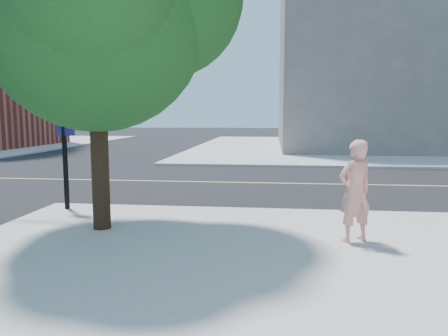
# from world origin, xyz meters

# --- Properties ---
(ground) EXTENTS (140.00, 140.00, 0.00)m
(ground) POSITION_xyz_m (0.00, 0.00, 0.00)
(ground) COLOR black
(ground) RESTS_ON ground
(road_ew) EXTENTS (140.00, 9.00, 0.01)m
(road_ew) POSITION_xyz_m (0.00, 4.50, 0.01)
(road_ew) COLOR black
(road_ew) RESTS_ON ground
(sidewalk_ne) EXTENTS (29.00, 25.00, 0.12)m
(sidewalk_ne) POSITION_xyz_m (13.50, 21.50, 0.06)
(sidewalk_ne) COLOR #AEAEAD
(sidewalk_ne) RESTS_ON ground
(filler_ne) EXTENTS (18.00, 16.00, 14.00)m
(filler_ne) POSITION_xyz_m (14.00, 22.00, 7.12)
(filler_ne) COLOR slate
(filler_ne) RESTS_ON sidewalk_ne
(man_on_phone) EXTENTS (0.77, 0.68, 1.78)m
(man_on_phone) POSITION_xyz_m (5.85, -2.50, 1.01)
(man_on_phone) COLOR pink
(man_on_phone) RESTS_ON sidewalk_se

